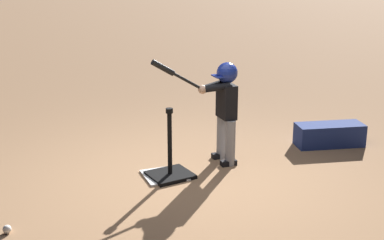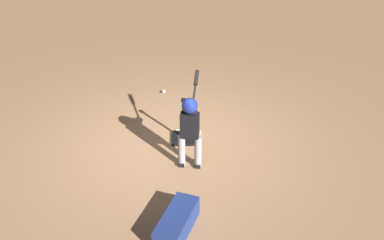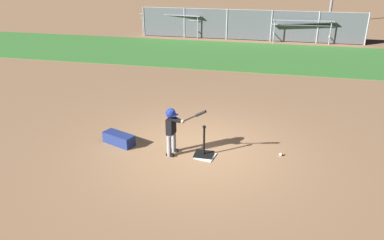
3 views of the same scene
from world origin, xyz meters
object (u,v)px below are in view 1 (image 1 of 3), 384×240
Objects in this scene: batter_child at (224,100)px; batting_tee at (170,168)px; baseball at (7,229)px; equipment_bag at (329,135)px.

batting_tee is at bearing 6.59° from batter_child.
baseball is at bearing 11.93° from batting_tee.
batter_child is 2.66m from baseball.
batter_child reaches higher than baseball.
batting_tee is at bearing -168.07° from baseball.
equipment_bag is (-2.20, 0.12, 0.03)m from batting_tee.
baseball is 4.00m from equipment_bag.
batting_tee is 10.35× the size of baseball.
equipment_bag is at bearing 176.77° from batting_tee.
batter_child is (-0.74, -0.09, 0.64)m from batting_tee.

